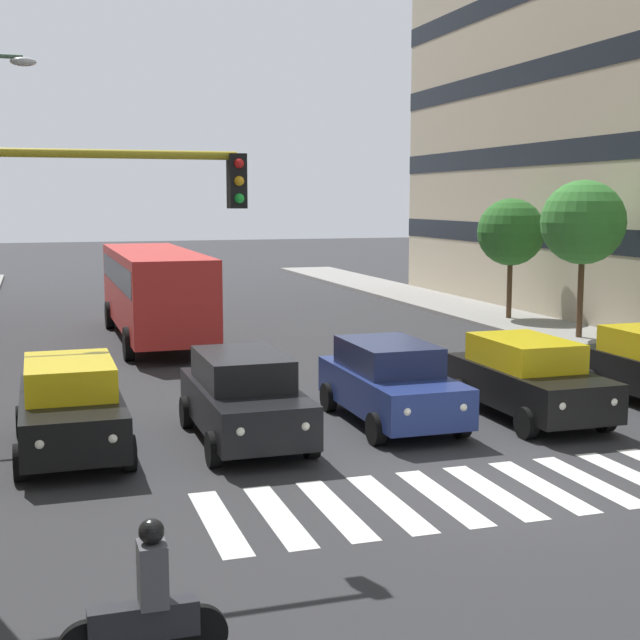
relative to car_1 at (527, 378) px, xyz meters
The scene contains 11 objects.
ground_plane 5.28m from the car_1, 53.41° to the left, with size 180.00×180.00×0.00m, color #2D2D30.
crosswalk_markings 5.28m from the car_1, 53.41° to the left, with size 9.45×2.80×0.01m.
car_1 is the anchor object (origin of this frame).
car_2 3.03m from the car_1, ahead, with size 2.02×4.44×1.72m.
car_3 6.24m from the car_1, ahead, with size 2.02×4.44×1.72m.
car_4 9.49m from the car_1, ahead, with size 2.02×4.44×1.72m.
bus_behind_traffic 14.76m from the car_1, 64.93° to the right, with size 2.78×10.50×3.00m.
motorcycle_with_rider 12.13m from the car_1, 41.42° to the left, with size 1.70×0.36×1.57m.
traffic_light_gantry 11.36m from the car_1, 22.38° to the left, with size 4.37×0.36×5.50m.
street_tree_2 11.68m from the car_1, 129.42° to the right, with size 2.77×2.77×5.19m.
street_tree_3 15.79m from the car_1, 118.27° to the right, with size 2.57×2.57×4.59m.
Camera 1 is at (6.92, 12.39, 4.70)m, focal length 50.02 mm.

